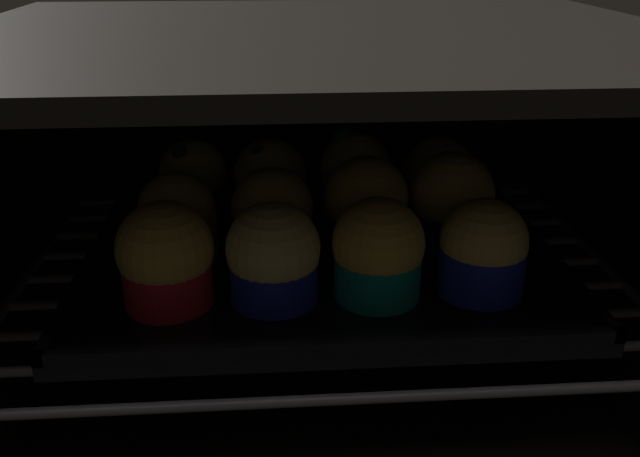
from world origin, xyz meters
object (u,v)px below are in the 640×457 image
(muffin_row2_col0, at_px, (194,183))
(muffin_row2_col3, at_px, (437,179))
(muffin_row2_col1, at_px, (270,182))
(muffin_row0_col1, at_px, (273,257))
(muffin_row1_col1, at_px, (272,216))
(muffin_row1_col2, at_px, (366,208))
(muffin_row0_col3, at_px, (483,251))
(muffin_row1_col3, at_px, (451,203))
(muffin_row1_col0, at_px, (177,220))
(muffin_row2_col2, at_px, (355,177))
(muffin_row0_col0, at_px, (166,259))
(muffin_row0_col2, at_px, (378,253))
(baking_tray, at_px, (320,257))

(muffin_row2_col0, height_order, muffin_row2_col3, muffin_row2_col0)
(muffin_row2_col0, relative_size, muffin_row2_col1, 1.02)
(muffin_row0_col1, relative_size, muffin_row1_col1, 1.00)
(muffin_row1_col2, bearing_deg, muffin_row2_col3, 44.24)
(muffin_row2_col0, bearing_deg, muffin_row0_col3, -33.85)
(muffin_row0_col3, distance_m, muffin_row1_col1, 0.19)
(muffin_row0_col1, relative_size, muffin_row2_col3, 1.00)
(muffin_row1_col3, relative_size, muffin_row2_col3, 1.10)
(muffin_row1_col2, xyz_separation_m, muffin_row2_col0, (-0.16, 0.09, -0.00))
(muffin_row0_col1, bearing_deg, muffin_row1_col0, 135.86)
(muffin_row0_col1, distance_m, muffin_row2_col2, 0.19)
(muffin_row2_col1, height_order, muffin_row2_col3, same)
(muffin_row2_col1, bearing_deg, muffin_row1_col1, -88.76)
(muffin_row0_col0, bearing_deg, muffin_row0_col2, 0.17)
(baking_tray, distance_m, muffin_row1_col2, 0.06)
(muffin_row2_col2, bearing_deg, muffin_row2_col1, 178.59)
(muffin_row1_col1, bearing_deg, muffin_row1_col0, 179.78)
(muffin_row1_col1, bearing_deg, baking_tray, 1.72)
(muffin_row0_col2, distance_m, muffin_row2_col3, 0.19)
(muffin_row2_col0, bearing_deg, muffin_row1_col2, -27.50)
(muffin_row2_col3, bearing_deg, muffin_row1_col2, -135.76)
(baking_tray, distance_m, muffin_row2_col2, 0.11)
(muffin_row0_col1, xyz_separation_m, muffin_row2_col2, (0.09, 0.17, 0.01))
(baking_tray, distance_m, muffin_row2_col1, 0.11)
(muffin_row0_col2, distance_m, muffin_row1_col2, 0.08)
(muffin_row1_col1, distance_m, muffin_row2_col1, 0.09)
(muffin_row0_col2, bearing_deg, muffin_row2_col3, 62.33)
(muffin_row1_col3, distance_m, muffin_row2_col0, 0.26)
(muffin_row1_col2, bearing_deg, muffin_row1_col1, -179.73)
(baking_tray, bearing_deg, muffin_row1_col0, -179.57)
(muffin_row0_col3, xyz_separation_m, muffin_row1_col2, (-0.08, 0.08, 0.01))
(muffin_row0_col3, distance_m, muffin_row2_col2, 0.19)
(muffin_row2_col3, bearing_deg, muffin_row2_col1, 178.77)
(muffin_row0_col2, xyz_separation_m, muffin_row1_col0, (-0.17, 0.08, -0.00))
(muffin_row0_col3, xyz_separation_m, muffin_row2_col1, (-0.17, 0.17, 0.00))
(muffin_row1_col1, distance_m, muffin_row2_col0, 0.12)
(muffin_row0_col1, relative_size, muffin_row0_col3, 1.03)
(muffin_row1_col2, relative_size, muffin_row2_col1, 1.09)
(muffin_row0_col2, relative_size, muffin_row1_col0, 1.04)
(muffin_row1_col2, xyz_separation_m, muffin_row1_col3, (0.08, 0.00, 0.00))
(muffin_row1_col0, distance_m, muffin_row2_col0, 0.09)
(muffin_row0_col1, height_order, muffin_row2_col2, muffin_row2_col2)
(muffin_row0_col1, height_order, muffin_row1_col1, same)
(muffin_row0_col2, bearing_deg, muffin_row2_col1, 116.68)
(muffin_row2_col0, bearing_deg, muffin_row0_col0, -91.58)
(muffin_row1_col3, bearing_deg, muffin_row0_col2, -132.95)
(muffin_row0_col1, xyz_separation_m, muffin_row0_col3, (0.17, 0.00, -0.00))
(muffin_row1_col2, relative_size, muffin_row2_col3, 1.10)
(muffin_row1_col3, height_order, muffin_row2_col3, muffin_row1_col3)
(baking_tray, bearing_deg, muffin_row0_col2, -64.26)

